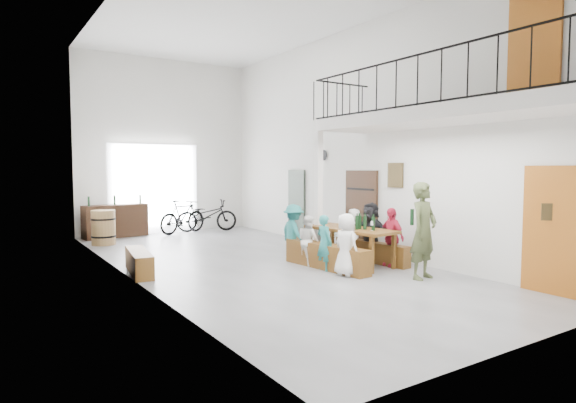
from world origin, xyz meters
TOP-DOWN VIEW (x-y plane):
  - floor at (0.00, 0.00)m, footprint 12.00×12.00m
  - room_walls at (0.00, 0.00)m, footprint 12.00×12.00m
  - gateway_portal at (-0.40, 5.94)m, footprint 2.80×0.08m
  - right_wall_decor at (2.70, -1.87)m, footprint 0.07×8.28m
  - balcony at (1.98, -3.13)m, footprint 1.52×5.62m
  - tasting_table at (1.53, -1.28)m, footprint 1.09×2.12m
  - bench_inner at (0.84, -1.33)m, footprint 0.55×2.22m
  - bench_wall at (2.11, -1.30)m, footprint 0.43×1.98m
  - tableware at (1.54, -1.48)m, footprint 0.60×1.20m
  - side_bench at (-2.50, 0.30)m, footprint 0.56×1.60m
  - oak_barrel at (-2.29, 4.37)m, footprint 0.63×0.63m
  - serving_counter at (-1.67, 5.65)m, footprint 1.89×0.76m
  - counter_bottles at (-1.67, 5.64)m, footprint 1.58×0.29m
  - guest_left_a at (0.77, -2.05)m, footprint 0.41×0.60m
  - guest_left_b at (0.71, -1.44)m, footprint 0.27×0.41m
  - guest_left_c at (0.76, -0.83)m, footprint 0.42×0.53m
  - guest_left_d at (0.73, -0.30)m, footprint 0.52×0.84m
  - guest_right_a at (2.14, -1.88)m, footprint 0.36×0.75m
  - guest_right_b at (2.14, -1.24)m, footprint 0.48×1.24m
  - guest_right_c at (2.15, -0.68)m, footprint 0.52×0.64m
  - host_standing at (1.81, -3.02)m, footprint 0.73×0.56m
  - potted_plant at (2.45, 0.62)m, footprint 0.53×0.50m
  - bicycle_near at (1.15, 5.42)m, footprint 2.06×1.11m
  - bicycle_far at (0.29, 5.32)m, footprint 1.83×1.08m

SIDE VIEW (x-z plane):
  - floor at x=0.00m, z-range 0.00..0.00m
  - side_bench at x=-2.50m, z-range 0.00..0.44m
  - bench_wall at x=2.11m, z-range 0.00..0.45m
  - potted_plant at x=2.45m, z-range 0.00..0.46m
  - bench_inner at x=0.84m, z-range 0.00..0.51m
  - oak_barrel at x=-2.29m, z-range 0.00..0.93m
  - serving_counter at x=-1.67m, z-range 0.00..0.97m
  - bicycle_near at x=1.15m, z-range 0.00..1.03m
  - guest_left_c at x=0.76m, z-range 0.00..1.06m
  - bicycle_far at x=0.29m, z-range 0.00..1.06m
  - guest_left_b at x=0.71m, z-range 0.00..1.12m
  - guest_right_c at x=2.15m, z-range 0.00..1.13m
  - guest_left_a at x=0.77m, z-range 0.00..1.20m
  - guest_right_a at x=2.14m, z-range 0.00..1.23m
  - guest_left_d at x=0.73m, z-range 0.00..1.26m
  - guest_right_b at x=2.14m, z-range 0.00..1.31m
  - tasting_table at x=1.53m, z-range 0.31..1.10m
  - host_standing at x=1.81m, z-range 0.00..1.80m
  - tableware at x=1.54m, z-range 0.76..1.11m
  - counter_bottles at x=-1.67m, z-range 0.97..1.25m
  - gateway_portal at x=-0.40m, z-range 0.00..2.80m
  - right_wall_decor at x=2.70m, z-range -0.80..4.28m
  - balcony at x=1.98m, z-range 0.97..4.96m
  - room_walls at x=0.00m, z-range -2.45..9.55m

